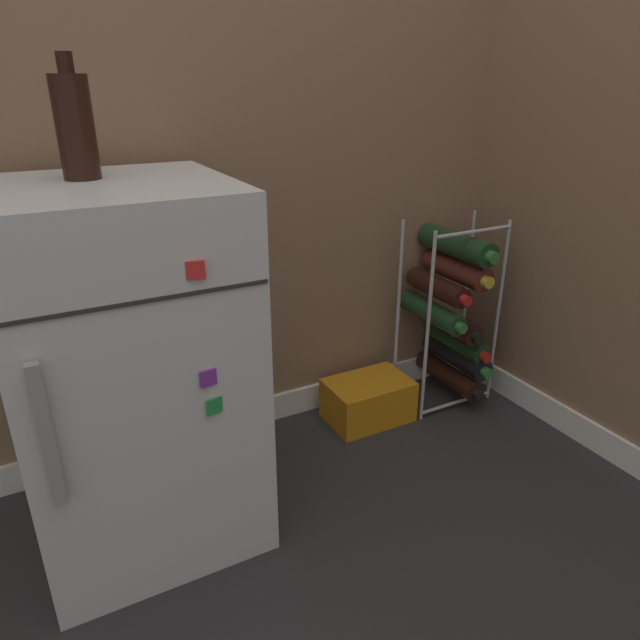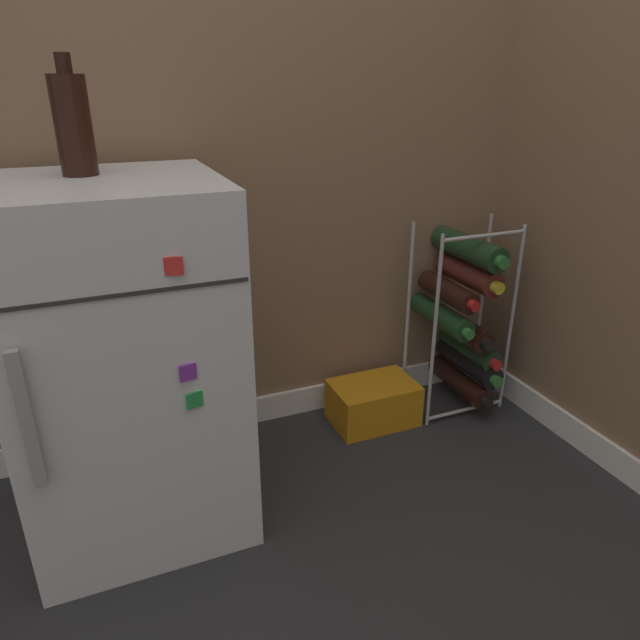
# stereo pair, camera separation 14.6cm
# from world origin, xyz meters

# --- Properties ---
(ground_plane) EXTENTS (14.00, 14.00, 0.00)m
(ground_plane) POSITION_xyz_m (0.00, 0.00, 0.00)
(ground_plane) COLOR #28282B
(wall_back) EXTENTS (6.63, 0.07, 2.50)m
(wall_back) POSITION_xyz_m (0.00, 0.73, 1.24)
(wall_back) COLOR #84664C
(wall_back) RESTS_ON ground_plane
(mini_fridge) EXTENTS (0.50, 0.52, 0.88)m
(mini_fridge) POSITION_xyz_m (-0.48, 0.40, 0.44)
(mini_fridge) COLOR silver
(mini_fridge) RESTS_ON ground_plane
(wine_rack) EXTENTS (0.31, 0.33, 0.65)m
(wine_rack) POSITION_xyz_m (0.60, 0.53, 0.33)
(wine_rack) COLOR #B2B2B7
(wine_rack) RESTS_ON ground_plane
(soda_box) EXTENTS (0.28, 0.19, 0.14)m
(soda_box) POSITION_xyz_m (0.28, 0.54, 0.07)
(soda_box) COLOR orange
(soda_box) RESTS_ON ground_plane
(fridge_top_bottle) EXTENTS (0.08, 0.08, 0.25)m
(fridge_top_bottle) POSITION_xyz_m (-0.51, 0.46, 0.98)
(fridge_top_bottle) COLOR black
(fridge_top_bottle) RESTS_ON mini_fridge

